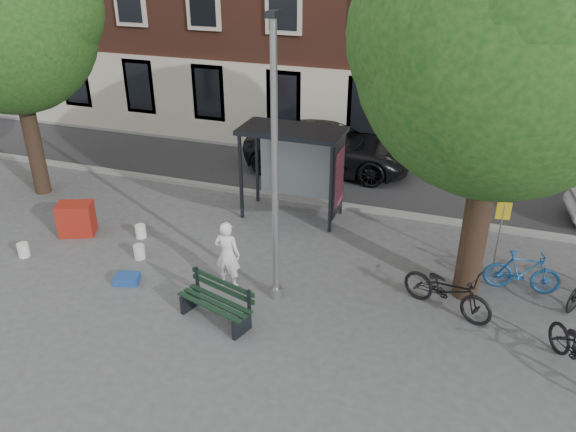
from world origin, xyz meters
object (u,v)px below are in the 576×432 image
(bus_shelter, at_px, (307,154))
(notice_sign, at_px, (501,223))
(red_stand, at_px, (76,219))
(bench, at_px, (217,304))
(bike_b, at_px, (523,272))
(lamppost, at_px, (275,183))
(bike_a, at_px, (447,290))
(car_dark, at_px, (330,147))
(painter, at_px, (227,255))

(bus_shelter, xyz_separation_m, notice_sign, (5.18, -1.47, -0.55))
(red_stand, bearing_deg, bench, -22.98)
(bench, height_order, bike_b, bike_b)
(bench, height_order, notice_sign, notice_sign)
(bus_shelter, xyz_separation_m, bench, (-0.28, -5.30, -1.51))
(lamppost, relative_size, bike_a, 2.98)
(lamppost, distance_m, car_dark, 8.17)
(bike_a, relative_size, car_dark, 0.36)
(car_dark, bearing_deg, lamppost, -176.28)
(bike_b, bearing_deg, car_dark, 43.25)
(car_dark, height_order, notice_sign, notice_sign)
(lamppost, distance_m, notice_sign, 5.47)
(lamppost, xyz_separation_m, bench, (-0.89, -1.20, -2.38))
(notice_sign, bearing_deg, bike_a, -124.34)
(lamppost, distance_m, bench, 2.81)
(bus_shelter, height_order, painter, bus_shelter)
(car_dark, bearing_deg, red_stand, 139.65)
(bike_a, height_order, red_stand, bike_a)
(bus_shelter, height_order, bike_a, bus_shelter)
(notice_sign, bearing_deg, bench, -153.22)
(painter, height_order, bike_a, painter)
(red_stand, relative_size, notice_sign, 0.48)
(bike_b, height_order, car_dark, car_dark)
(painter, xyz_separation_m, car_dark, (0.25, 7.79, -0.03))
(painter, distance_m, bike_a, 4.88)
(car_dark, relative_size, notice_sign, 3.02)
(bike_a, bearing_deg, red_stand, 111.05)
(bus_shelter, distance_m, bench, 5.52)
(painter, xyz_separation_m, bike_a, (4.83, 0.64, -0.29))
(notice_sign, bearing_deg, bike_b, -51.20)
(bus_shelter, relative_size, red_stand, 3.17)
(bus_shelter, relative_size, bike_a, 1.39)
(bike_b, xyz_separation_m, red_stand, (-11.31, -1.05, -0.05))
(painter, xyz_separation_m, red_stand, (-4.93, 0.96, -0.37))
(painter, bearing_deg, bench, 100.95)
(painter, distance_m, red_stand, 5.04)
(lamppost, relative_size, notice_sign, 3.23)
(painter, bearing_deg, lamppost, 173.60)
(bike_a, bearing_deg, bike_b, -25.52)
(lamppost, relative_size, bus_shelter, 2.14)
(lamppost, xyz_separation_m, bus_shelter, (-0.61, 4.11, -0.87))
(lamppost, bearing_deg, notice_sign, 30.00)
(bench, distance_m, red_stand, 5.70)
(bike_a, xyz_separation_m, bike_b, (1.54, 1.37, -0.04))
(bike_a, bearing_deg, lamppost, 124.03)
(painter, bearing_deg, car_dark, -94.74)
(bench, relative_size, notice_sign, 0.95)
(bike_b, relative_size, red_stand, 1.84)
(bike_a, bearing_deg, car_dark, 55.58)
(painter, xyz_separation_m, bike_b, (6.37, 2.01, -0.33))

